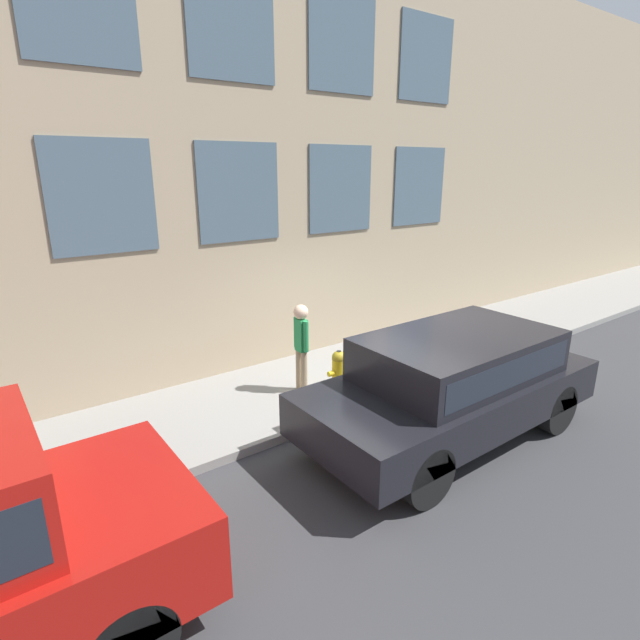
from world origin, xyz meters
TOP-DOWN VIEW (x-y plane):
  - ground_plane at (0.00, 0.00)m, footprint 80.00×80.00m
  - sidewalk at (1.26, 0.00)m, footprint 2.52×60.00m
  - building_facade at (2.67, 0.00)m, footprint 0.33×40.00m
  - fire_hydrant at (0.60, 0.42)m, footprint 0.30×0.42m
  - person at (1.04, 0.87)m, footprint 0.37×0.24m
  - parked_truck_charcoal_near at (-1.27, -0.17)m, footprint 1.92×4.53m

SIDE VIEW (x-z plane):
  - ground_plane at x=0.00m, z-range 0.00..0.00m
  - sidewalk at x=1.26m, z-range 0.00..0.13m
  - fire_hydrant at x=0.60m, z-range 0.14..0.90m
  - parked_truck_charcoal_near at x=-1.27m, z-range 0.14..1.69m
  - person at x=1.04m, z-range 0.29..1.80m
  - building_facade at x=2.67m, z-range 0.00..7.87m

